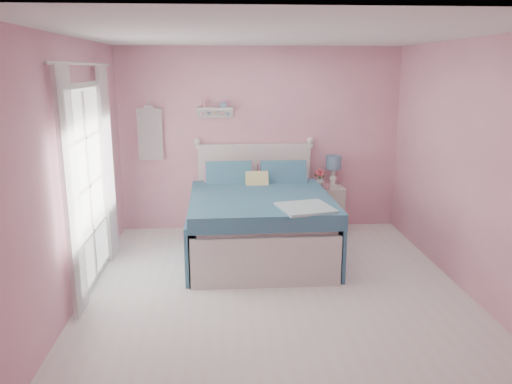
{
  "coord_description": "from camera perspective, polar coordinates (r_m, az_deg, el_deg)",
  "views": [
    {
      "loc": [
        -0.52,
        -4.86,
        2.29
      ],
      "look_at": [
        -0.13,
        1.2,
        0.79
      ],
      "focal_mm": 35.0,
      "sensor_mm": 36.0,
      "label": 1
    }
  ],
  "objects": [
    {
      "name": "curtain_far",
      "position": [
        6.27,
        -16.58,
        3.11
      ],
      "size": [
        0.04,
        0.4,
        2.32
      ],
      "primitive_type": "cube",
      "color": "white",
      "rests_on": "floor"
    },
    {
      "name": "wall_shelf",
      "position": [
        7.08,
        -4.74,
        9.34
      ],
      "size": [
        0.5,
        0.15,
        0.25
      ],
      "color": "silver",
      "rests_on": "room_shell"
    },
    {
      "name": "teacup",
      "position": [
        7.03,
        7.95,
        0.68
      ],
      "size": [
        0.12,
        0.12,
        0.09
      ],
      "primitive_type": "imported",
      "rotation": [
        0.0,
        0.0,
        -0.08
      ],
      "color": "pink",
      "rests_on": "nightstand"
    },
    {
      "name": "table_lamp",
      "position": [
        7.24,
        8.84,
        3.11
      ],
      "size": [
        0.22,
        0.22,
        0.43
      ],
      "color": "white",
      "rests_on": "nightstand"
    },
    {
      "name": "vase",
      "position": [
        7.19,
        7.27,
        1.26
      ],
      "size": [
        0.18,
        0.18,
        0.15
      ],
      "primitive_type": "imported",
      "rotation": [
        0.0,
        0.0,
        -0.22
      ],
      "color": "silver",
      "rests_on": "nightstand"
    },
    {
      "name": "curtain_near",
      "position": [
        4.86,
        -20.34,
        -0.2
      ],
      "size": [
        0.04,
        0.4,
        2.32
      ],
      "primitive_type": "cube",
      "color": "white",
      "rests_on": "floor"
    },
    {
      "name": "nightstand",
      "position": [
        7.29,
        8.03,
        -1.85
      ],
      "size": [
        0.45,
        0.45,
        0.66
      ],
      "color": "beige",
      "rests_on": "floor"
    },
    {
      "name": "bed",
      "position": [
        6.33,
        0.37,
        -3.33
      ],
      "size": [
        1.73,
        2.17,
        1.25
      ],
      "rotation": [
        0.0,
        0.0,
        0.02
      ],
      "color": "silver",
      "rests_on": "floor"
    },
    {
      "name": "roses",
      "position": [
        7.16,
        7.28,
        2.16
      ],
      "size": [
        0.14,
        0.11,
        0.12
      ],
      "color": "#DB4A56",
      "rests_on": "vase"
    },
    {
      "name": "hanging_dress",
      "position": [
        7.17,
        -12.01,
        6.46
      ],
      "size": [
        0.34,
        0.03,
        0.72
      ],
      "primitive_type": "cube",
      "color": "white",
      "rests_on": "room_shell"
    },
    {
      "name": "room_shell",
      "position": [
        4.94,
        2.39,
        5.66
      ],
      "size": [
        4.5,
        4.5,
        4.5
      ],
      "color": "#CE8394",
      "rests_on": "floor"
    },
    {
      "name": "french_door",
      "position": [
        5.59,
        -18.64,
        0.59
      ],
      "size": [
        0.04,
        1.32,
        2.16
      ],
      "color": "silver",
      "rests_on": "floor"
    },
    {
      "name": "floor",
      "position": [
        5.4,
        2.22,
        -11.22
      ],
      "size": [
        4.5,
        4.5,
        0.0
      ],
      "primitive_type": "plane",
      "color": "silver",
      "rests_on": "ground"
    }
  ]
}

